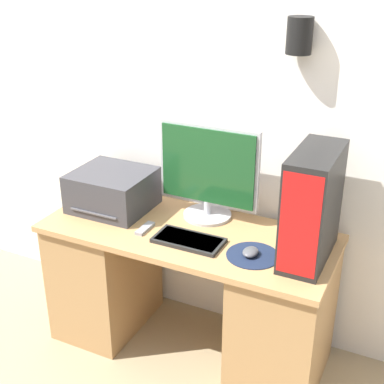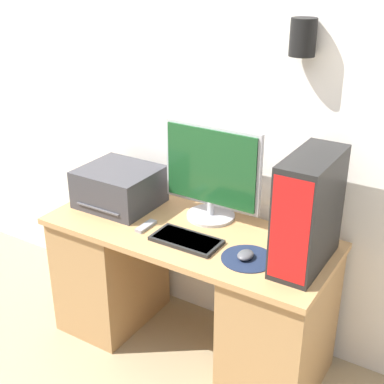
{
  "view_description": "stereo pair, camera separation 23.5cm",
  "coord_description": "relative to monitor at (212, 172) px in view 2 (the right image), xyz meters",
  "views": [
    {
      "loc": [
        1.01,
        -1.75,
        1.95
      ],
      "look_at": [
        0.02,
        0.3,
        0.91
      ],
      "focal_mm": 50.0,
      "sensor_mm": 36.0,
      "label": 1
    },
    {
      "loc": [
        1.22,
        -1.63,
        1.95
      ],
      "look_at": [
        0.02,
        0.3,
        0.91
      ],
      "focal_mm": 50.0,
      "sensor_mm": 36.0,
      "label": 2
    }
  ],
  "objects": [
    {
      "name": "monitor",
      "position": [
        0.0,
        0.0,
        0.0
      ],
      "size": [
        0.52,
        0.24,
        0.48
      ],
      "color": "#B7B7BC",
      "rests_on": "desk"
    },
    {
      "name": "keyboard",
      "position": [
        0.03,
        -0.28,
        -0.24
      ],
      "size": [
        0.32,
        0.17,
        0.02
      ],
      "color": "black",
      "rests_on": "desk"
    },
    {
      "name": "printer",
      "position": [
        -0.49,
        -0.13,
        -0.15
      ],
      "size": [
        0.39,
        0.36,
        0.2
      ],
      "color": "#38383D",
      "rests_on": "desk"
    },
    {
      "name": "mouse",
      "position": [
        0.33,
        -0.27,
        -0.23
      ],
      "size": [
        0.07,
        0.09,
        0.03
      ],
      "color": "#4C4C51",
      "rests_on": "mousepad"
    },
    {
      "name": "wall_back",
      "position": [
        -0.02,
        0.17,
        0.4
      ],
      "size": [
        6.4,
        0.16,
        2.7
      ],
      "color": "white",
      "rests_on": "ground_plane"
    },
    {
      "name": "remote_control",
      "position": [
        -0.21,
        -0.27,
        -0.24
      ],
      "size": [
        0.04,
        0.13,
        0.02
      ],
      "color": "gray",
      "rests_on": "desk"
    },
    {
      "name": "computer_tower",
      "position": [
        0.56,
        -0.17,
        0.0
      ],
      "size": [
        0.18,
        0.41,
        0.5
      ],
      "color": "black",
      "rests_on": "desk"
    },
    {
      "name": "desk",
      "position": [
        -0.02,
        -0.18,
        -0.59
      ],
      "size": [
        1.43,
        0.59,
        0.7
      ],
      "color": "tan",
      "rests_on": "ground_plane"
    },
    {
      "name": "mousepad",
      "position": [
        0.34,
        -0.27,
        -0.25
      ],
      "size": [
        0.24,
        0.24,
        0.0
      ],
      "color": "#19233D",
      "rests_on": "desk"
    },
    {
      "name": "ground_plane",
      "position": [
        -0.02,
        -0.48,
        -0.95
      ],
      "size": [
        12.0,
        12.0,
        0.0
      ],
      "primitive_type": "plane",
      "color": "#9E8966"
    }
  ]
}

